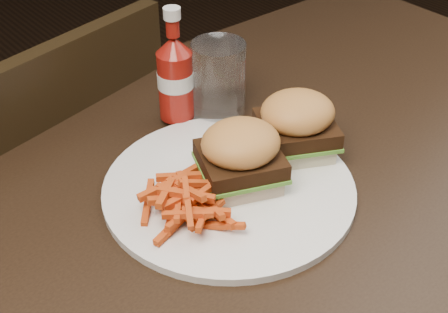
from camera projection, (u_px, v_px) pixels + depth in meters
dining_table at (284, 182)px, 0.85m from camera, size 1.20×0.80×0.04m
chair_far at (32, 216)px, 1.24m from camera, size 0.49×0.49×0.04m
plate at (229, 188)px, 0.80m from camera, size 0.32×0.32×0.01m
sandwich_half_a at (240, 176)px, 0.80m from camera, size 0.11×0.11×0.02m
sandwich_half_b at (295, 144)px, 0.85m from camera, size 0.12×0.12×0.02m
fries_pile at (185, 198)px, 0.75m from camera, size 0.11×0.11×0.04m
ketchup_bottle at (176, 85)px, 0.91m from camera, size 0.06×0.06×0.10m
tumbler at (219, 83)px, 0.92m from camera, size 0.10×0.10×0.13m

